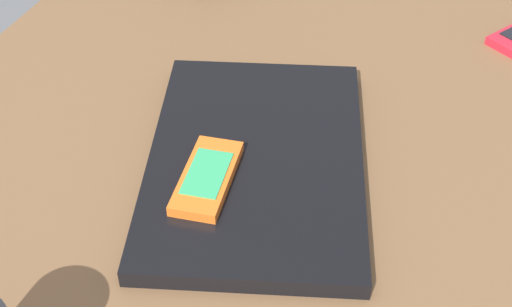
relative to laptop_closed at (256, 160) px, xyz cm
name	(u,v)px	position (x,y,z in cm)	size (l,w,h in cm)	color
desk_surface	(200,221)	(8.46, -3.25, -2.50)	(120.00, 80.00, 3.00)	brown
laptop_closed	(256,160)	(0.00, 0.00, 0.00)	(35.21, 23.29, 2.01)	black
cell_phone_on_laptop	(207,177)	(5.97, -3.29, 1.63)	(12.05, 6.32, 1.31)	orange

